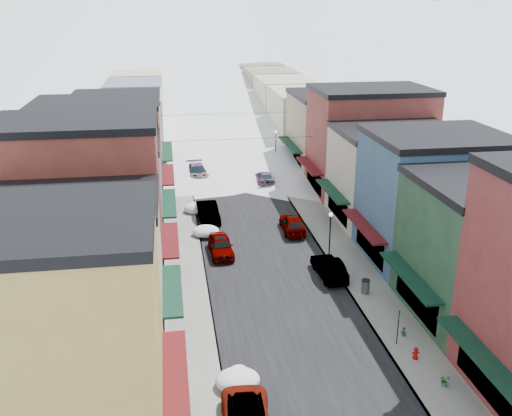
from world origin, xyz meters
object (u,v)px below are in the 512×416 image
object	(u,v)px
car_green_sedan	(329,268)
streetlamp_near	(330,229)
car_dark_hatch	(208,212)
fire_hydrant	(416,353)
trash_can	(365,286)
car_silver_sedan	(221,246)

from	to	relation	value
car_green_sedan	streetlamp_near	size ratio (longest dim) A/B	1.20
car_dark_hatch	car_green_sedan	distance (m)	15.78
car_green_sedan	streetlamp_near	xyz separation A→B (m)	(0.90, 3.16, 1.84)
car_dark_hatch	fire_hydrant	xyz separation A→B (m)	(10.27, -24.89, -0.36)
car_green_sedan	trash_can	bearing A→B (deg)	115.98
car_dark_hatch	streetlamp_near	world-z (taller)	streetlamp_near
trash_can	car_dark_hatch	bearing A→B (deg)	121.05
car_dark_hatch	trash_can	bearing A→B (deg)	-62.32
trash_can	car_silver_sedan	bearing A→B (deg)	138.02
car_dark_hatch	trash_can	size ratio (longest dim) A/B	4.98
car_silver_sedan	car_dark_hatch	size ratio (longest dim) A/B	0.90
car_dark_hatch	fire_hydrant	size ratio (longest dim) A/B	6.81
car_silver_sedan	trash_can	bearing A→B (deg)	-43.78
fire_hydrant	streetlamp_near	bearing A→B (deg)	94.40
car_green_sedan	car_silver_sedan	bearing A→B (deg)	-37.90
streetlamp_near	car_dark_hatch	bearing A→B (deg)	131.60
trash_can	streetlamp_near	distance (m)	6.73
car_silver_sedan	car_green_sedan	size ratio (longest dim) A/B	1.00
fire_hydrant	car_dark_hatch	bearing A→B (deg)	112.41
streetlamp_near	trash_can	bearing A→B (deg)	-82.00
car_silver_sedan	car_green_sedan	distance (m)	9.49
car_green_sedan	trash_can	world-z (taller)	car_green_sedan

